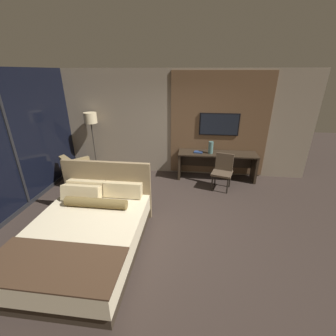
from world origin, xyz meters
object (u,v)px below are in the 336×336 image
tv (219,124)px  vase_tall (211,148)px  armchair_by_window (81,173)px  floor_lamp (91,123)px  book (198,152)px  desk_chair (223,169)px  desk (217,160)px  bed (86,234)px

tv → vase_tall: bearing=-122.0°
armchair_by_window → floor_lamp: floor_lamp is taller
tv → vase_tall: 0.65m
book → tv: bearing=30.5°
armchair_by_window → vase_tall: vase_tall is taller
desk_chair → floor_lamp: (-3.53, 0.55, 0.92)m
armchair_by_window → vase_tall: size_ratio=3.53×
desk → bed: bearing=-127.0°
armchair_by_window → tv: bearing=-125.5°
book → floor_lamp: bearing=178.2°
tv → armchair_by_window: 3.85m
desk → tv: bearing=90.0°
book → vase_tall: bearing=-1.6°
tv → armchair_by_window: size_ratio=0.93×
tv → armchair_by_window: bearing=-165.6°
bed → book: 3.47m
vase_tall → book: 0.34m
tv → book: tv is taller
floor_lamp → vase_tall: (3.23, -0.10, -0.54)m
bed → desk: bed is taller
floor_lamp → desk_chair: bearing=-8.9°
armchair_by_window → floor_lamp: bearing=-60.1°
bed → tv: tv is taller
armchair_by_window → floor_lamp: 1.38m
bed → vase_tall: (2.09, 2.94, 0.58)m
tv → vase_tall: (-0.19, -0.31, -0.54)m
vase_tall → book: vase_tall is taller
desk_chair → floor_lamp: 3.69m
bed → floor_lamp: bearing=110.5°
desk_chair → floor_lamp: floor_lamp is taller
vase_tall → book: (-0.31, 0.01, -0.14)m
desk → floor_lamp: (-3.42, 0.01, 0.92)m
tv → desk_chair: size_ratio=1.18×
bed → tv: size_ratio=2.21×
desk_chair → floor_lamp: size_ratio=0.51×
tv → desk_chair: 1.20m
desk_chair → tv: bearing=115.0°
floor_lamp → book: floor_lamp is taller
armchair_by_window → vase_tall: (3.36, 0.61, 0.64)m
floor_lamp → vase_tall: bearing=-1.8°
tv → floor_lamp: bearing=-176.5°
desk → tv: tv is taller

